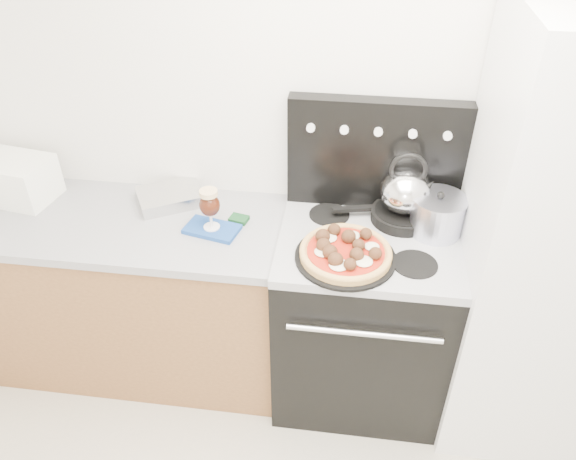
% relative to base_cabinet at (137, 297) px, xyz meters
% --- Properties ---
extents(room_shell, '(3.52, 3.01, 2.52)m').
position_rel_base_cabinet_xyz_m(room_shell, '(1.02, -0.91, 0.82)').
color(room_shell, beige).
rests_on(room_shell, ground).
extents(base_cabinet, '(1.45, 0.60, 0.86)m').
position_rel_base_cabinet_xyz_m(base_cabinet, '(0.00, 0.00, 0.00)').
color(base_cabinet, brown).
rests_on(base_cabinet, ground).
extents(countertop, '(1.48, 0.63, 0.04)m').
position_rel_base_cabinet_xyz_m(countertop, '(0.00, 0.00, 0.45)').
color(countertop, '#98989E').
rests_on(countertop, base_cabinet).
extents(stove_body, '(0.76, 0.65, 0.88)m').
position_rel_base_cabinet_xyz_m(stove_body, '(1.10, -0.02, 0.01)').
color(stove_body, black).
rests_on(stove_body, ground).
extents(cooktop, '(0.76, 0.65, 0.04)m').
position_rel_base_cabinet_xyz_m(cooktop, '(1.10, -0.02, 0.47)').
color(cooktop, '#ADADB2').
rests_on(cooktop, stove_body).
extents(backguard, '(0.76, 0.08, 0.50)m').
position_rel_base_cabinet_xyz_m(backguard, '(1.10, 0.25, 0.74)').
color(backguard, black).
rests_on(backguard, cooktop).
extents(fridge, '(0.64, 0.68, 1.90)m').
position_rel_base_cabinet_xyz_m(fridge, '(1.80, -0.05, 0.52)').
color(fridge, silver).
rests_on(fridge, ground).
extents(toaster_oven, '(0.35, 0.28, 0.20)m').
position_rel_base_cabinet_xyz_m(toaster_oven, '(-0.52, 0.11, 0.57)').
color(toaster_oven, white).
rests_on(toaster_oven, countertop).
extents(foil_sheet, '(0.36, 0.33, 0.06)m').
position_rel_base_cabinet_xyz_m(foil_sheet, '(0.19, 0.17, 0.50)').
color(foil_sheet, silver).
rests_on(foil_sheet, countertop).
extents(oven_mitt, '(0.25, 0.18, 0.02)m').
position_rel_base_cabinet_xyz_m(oven_mitt, '(0.43, -0.03, 0.48)').
color(oven_mitt, '#1A4495').
rests_on(oven_mitt, countertop).
extents(beer_glass, '(0.11, 0.11, 0.19)m').
position_rel_base_cabinet_xyz_m(beer_glass, '(0.43, -0.03, 0.59)').
color(beer_glass, '#351308').
rests_on(beer_glass, oven_mitt).
extents(pizza_pan, '(0.48, 0.48, 0.01)m').
position_rel_base_cabinet_xyz_m(pizza_pan, '(1.01, -0.17, 0.50)').
color(pizza_pan, black).
rests_on(pizza_pan, cooktop).
extents(pizza, '(0.39, 0.39, 0.05)m').
position_rel_base_cabinet_xyz_m(pizza, '(1.01, -0.17, 0.53)').
color(pizza, '#E1BD49').
rests_on(pizza, pizza_pan).
extents(skillet, '(0.32, 0.32, 0.05)m').
position_rel_base_cabinet_xyz_m(skillet, '(1.24, 0.13, 0.51)').
color(skillet, black).
rests_on(skillet, cooktop).
extents(tea_kettle, '(0.26, 0.26, 0.24)m').
position_rel_base_cabinet_xyz_m(tea_kettle, '(1.24, 0.13, 0.66)').
color(tea_kettle, '#B2B1C8').
rests_on(tea_kettle, skillet).
extents(stock_pot, '(0.26, 0.26, 0.16)m').
position_rel_base_cabinet_xyz_m(stock_pot, '(1.38, 0.06, 0.57)').
color(stock_pot, silver).
rests_on(stock_pot, cooktop).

